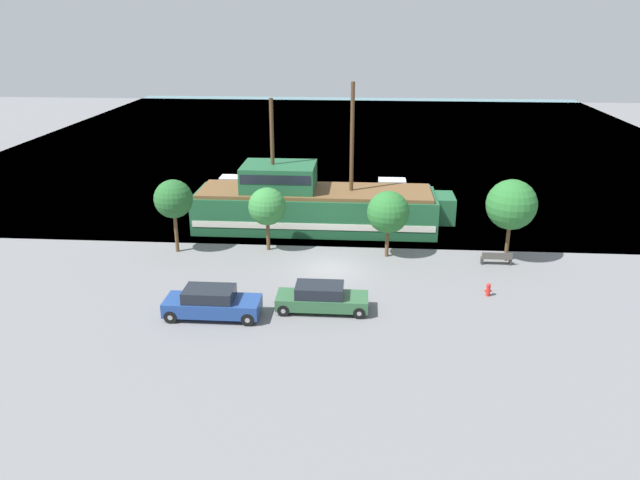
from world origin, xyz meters
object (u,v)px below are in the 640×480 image
at_px(moored_boat_dockside, 237,189).
at_px(parked_car_curb_mid, 321,298).
at_px(pirate_ship, 313,205).
at_px(parked_car_curb_front, 212,303).
at_px(bench_promenade_east, 497,258).
at_px(fire_hydrant, 488,289).
at_px(moored_boat_outer, 396,191).

height_order(moored_boat_dockside, parked_car_curb_mid, moored_boat_dockside).
bearing_deg(parked_car_curb_mid, pirate_ship, 96.86).
relative_size(pirate_ship, parked_car_curb_front, 3.78).
distance_m(pirate_ship, bench_promenade_east, 13.81).
height_order(pirate_ship, fire_hydrant, pirate_ship).
bearing_deg(moored_boat_dockside, parked_car_curb_mid, -67.55).
height_order(moored_boat_outer, fire_hydrant, moored_boat_outer).
distance_m(parked_car_curb_front, parked_car_curb_mid, 5.77).
relative_size(parked_car_curb_mid, fire_hydrant, 6.37).
bearing_deg(parked_car_curb_front, fire_hydrant, 13.82).
relative_size(moored_boat_outer, parked_car_curb_front, 1.16).
relative_size(parked_car_curb_front, fire_hydrant, 6.49).
xyz_separation_m(moored_boat_dockside, moored_boat_outer, (13.78, -0.02, 0.05)).
bearing_deg(moored_boat_outer, fire_hydrant, -77.04).
bearing_deg(pirate_ship, parked_car_curb_mid, -83.14).
bearing_deg(fire_hydrant, moored_boat_dockside, 133.49).
height_order(moored_boat_outer, bench_promenade_east, moored_boat_outer).
relative_size(parked_car_curb_front, parked_car_curb_mid, 1.02).
distance_m(moored_boat_dockside, parked_car_curb_front, 23.07).
xyz_separation_m(parked_car_curb_mid, fire_hydrant, (9.23, 2.51, -0.32)).
bearing_deg(parked_car_curb_front, moored_boat_outer, 65.34).
xyz_separation_m(moored_boat_outer, parked_car_curb_mid, (-4.82, -21.66, 0.05)).
bearing_deg(pirate_ship, parked_car_curb_front, -105.27).
bearing_deg(fire_hydrant, parked_car_curb_mid, -164.77).
relative_size(pirate_ship, bench_promenade_east, 9.90).
relative_size(moored_boat_dockside, parked_car_curb_front, 1.08).
bearing_deg(pirate_ship, moored_boat_dockside, 132.12).
height_order(parked_car_curb_front, fire_hydrant, parked_car_curb_front).
distance_m(parked_car_curb_front, bench_promenade_east, 18.29).
height_order(parked_car_curb_front, bench_promenade_east, parked_car_curb_front).
xyz_separation_m(parked_car_curb_front, parked_car_curb_mid, (5.65, 1.15, -0.06)).
height_order(pirate_ship, parked_car_curb_front, pirate_ship).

